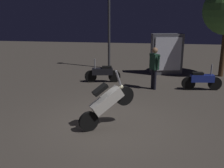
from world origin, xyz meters
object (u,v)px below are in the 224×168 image
Objects in this scene: person_rider_beside at (154,64)px; kiosk_billboard at (167,54)px; streetlamp_near at (109,14)px; motorcycle_white_foreground at (107,103)px; motorcycle_blue_parked_left at (202,80)px; motorcycle_black_parked_right at (103,73)px.

kiosk_billboard reaches higher than person_rider_beside.
streetlamp_near reaches higher than kiosk_billboard.
motorcycle_white_foreground is at bearing -81.67° from streetlamp_near.
person_rider_beside is 5.01m from streetlamp_near.
streetlamp_near is at bearing -94.65° from person_rider_beside.
motorcycle_blue_parked_left is at bearing 17.36° from motorcycle_white_foreground.
motorcycle_white_foreground is 7.11m from kiosk_billboard.
motorcycle_blue_parked_left is 4.36m from motorcycle_black_parked_right.
motorcycle_blue_parked_left is 6.38m from streetlamp_near.
person_rider_beside reaches higher than motorcycle_white_foreground.
person_rider_beside reaches higher than motorcycle_blue_parked_left.
kiosk_billboard is (3.00, 2.05, 0.61)m from motorcycle_black_parked_right.
person_rider_beside is at bearing 65.05° from kiosk_billboard.
kiosk_billboard is at bearing 109.47° from motorcycle_blue_parked_left.
streetlamp_near reaches higher than motorcycle_blue_parked_left.
streetlamp_near reaches higher than motorcycle_white_foreground.
motorcycle_black_parked_right is at bearing 67.90° from motorcycle_white_foreground.
streetlamp_near is (-2.50, 3.87, 1.97)m from person_rider_beside.
motorcycle_black_parked_right is 0.79× the size of kiosk_billboard.
motorcycle_white_foreground is 0.92× the size of person_rider_beside.
person_rider_beside is at bearing -57.14° from streetlamp_near.
person_rider_beside is at bearing 37.55° from motorcycle_white_foreground.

